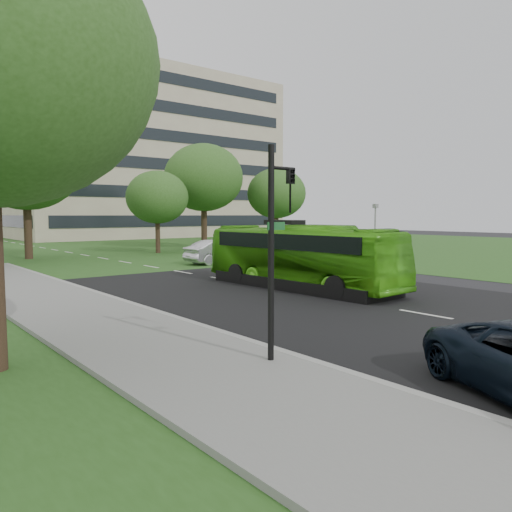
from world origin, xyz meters
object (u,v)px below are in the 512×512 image
(office_building, at_px, (147,157))
(tree_park_e, at_px, (276,193))
(traffic_light, at_px, (276,238))
(tree_park_c, at_px, (157,197))
(tree_park_d, at_px, (204,178))
(bus, at_px, (300,257))
(tree_park_b, at_px, (26,165))
(sedan, at_px, (220,252))
(camera_pole, at_px, (375,224))

(office_building, bearing_deg, tree_park_e, -93.22)
(traffic_light, bearing_deg, tree_park_c, 70.98)
(tree_park_c, height_order, tree_park_d, tree_park_d)
(office_building, distance_m, bus, 61.56)
(tree_park_b, bearing_deg, sedan, -52.05)
(tree_park_e, relative_size, bus, 0.79)
(tree_park_c, distance_m, camera_pole, 18.95)
(camera_pole, bearing_deg, tree_park_b, 129.98)
(tree_park_d, height_order, bus, tree_park_d)
(tree_park_d, xyz_separation_m, tree_park_e, (7.60, -2.33, -1.43))
(traffic_light, bearing_deg, tree_park_d, 63.75)
(tree_park_b, relative_size, tree_park_d, 1.02)
(tree_park_e, bearing_deg, camera_pole, -105.99)
(bus, bearing_deg, office_building, 67.36)
(tree_park_d, height_order, sedan, tree_park_d)
(traffic_light, bearing_deg, bus, 47.90)
(tree_park_e, relative_size, sedan, 1.65)
(sedan, bearing_deg, tree_park_c, -6.97)
(tree_park_c, distance_m, sedan, 12.08)
(office_building, bearing_deg, bus, -110.25)
(tree_park_d, distance_m, tree_park_e, 8.07)
(camera_pole, bearing_deg, sedan, 145.15)
(tree_park_b, xyz_separation_m, traffic_light, (-3.03, -32.11, -4.27))
(sedan, bearing_deg, tree_park_b, 36.84)
(tree_park_d, relative_size, sedan, 2.08)
(tree_park_b, distance_m, traffic_light, 32.54)
(tree_park_c, bearing_deg, camera_pole, -60.05)
(tree_park_e, bearing_deg, office_building, 86.78)
(tree_park_b, relative_size, bus, 1.01)
(tree_park_c, bearing_deg, tree_park_b, 176.02)
(bus, relative_size, sedan, 2.09)
(tree_park_b, xyz_separation_m, tree_park_c, (10.55, -0.73, -2.23))
(office_building, relative_size, camera_pole, 9.61)
(office_building, relative_size, tree_park_b, 3.79)
(tree_park_b, height_order, traffic_light, tree_park_b)
(tree_park_d, height_order, camera_pole, tree_park_d)
(office_building, relative_size, traffic_light, 8.21)
(bus, distance_m, camera_pole, 15.93)
(tree_park_b, relative_size, camera_pole, 2.54)
(tree_park_d, bearing_deg, traffic_light, -120.63)
(office_building, xyz_separation_m, tree_park_b, (-26.58, -32.92, -5.36))
(tree_park_e, bearing_deg, tree_park_b, 178.98)
(office_building, relative_size, bus, 3.82)
(sedan, bearing_deg, tree_park_e, -53.97)
(bus, bearing_deg, tree_park_e, 48.48)
(tree_park_c, distance_m, traffic_light, 34.25)
(bus, distance_m, traffic_light, 12.01)
(office_building, distance_m, sedan, 49.53)
(tree_park_d, xyz_separation_m, sedan, (-7.72, -13.92, -6.23))
(tree_park_b, xyz_separation_m, bus, (5.62, -23.90, -5.68))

